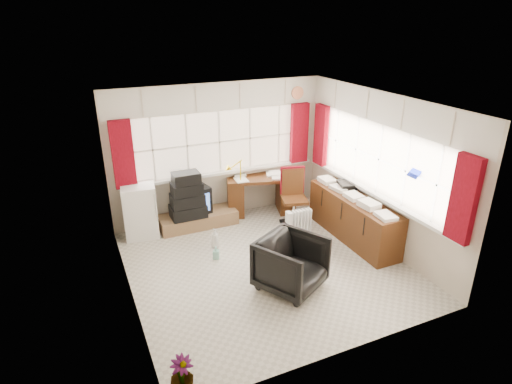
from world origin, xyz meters
TOP-DOWN VIEW (x-y plane):
  - ground at (0.00, 0.00)m, footprint 4.00×4.00m
  - room_walls at (0.00, 0.00)m, footprint 4.00×4.00m
  - window_back at (0.00, 1.94)m, footprint 3.70×0.12m
  - window_right at (1.94, 0.00)m, footprint 0.12×3.70m
  - curtains at (0.92, 0.93)m, footprint 3.83×3.83m
  - overhead_cabinets at (0.98, 0.98)m, footprint 3.98×3.98m
  - desk at (0.74, 1.80)m, footprint 1.41×0.97m
  - desk_lamp at (0.29, 1.71)m, footprint 0.17×0.15m
  - task_chair at (1.07, 1.11)m, footprint 0.55×0.57m
  - office_chair at (0.08, -0.64)m, footprint 1.12×1.13m
  - radiator at (0.83, 0.44)m, footprint 0.40×0.17m
  - credenza at (1.73, 0.20)m, footprint 0.50×2.00m
  - file_tray at (1.84, 0.60)m, footprint 0.35×0.40m
  - tv_bench at (-0.55, 1.72)m, footprint 1.40×0.50m
  - crt_tv at (-0.61, 1.80)m, footprint 0.63×0.59m
  - hifi_stack at (-0.74, 1.65)m, footprint 0.61×0.39m
  - mini_fridge at (-1.54, 1.80)m, footprint 0.62×0.63m
  - spray_bottle_a at (-0.53, 0.86)m, footprint 0.17×0.17m
  - spray_bottle_b at (-0.63, 0.51)m, footprint 0.13×0.13m
  - flower_vase at (-1.80, -1.80)m, footprint 0.28×0.28m

SIDE VIEW (x-z plane):
  - ground at x=0.00m, z-range 0.00..0.00m
  - spray_bottle_b at x=-0.63m, z-range 0.00..0.21m
  - tv_bench at x=-0.55m, z-range 0.00..0.25m
  - spray_bottle_a at x=-0.53m, z-range 0.00..0.33m
  - flower_vase at x=-1.80m, z-range 0.00..0.44m
  - radiator at x=0.83m, z-range -0.05..0.53m
  - office_chair at x=0.08m, z-range 0.00..0.76m
  - credenza at x=1.73m, z-range -0.03..0.82m
  - desk at x=0.74m, z-range 0.02..0.80m
  - mini_fridge at x=-1.54m, z-range 0.00..0.94m
  - crt_tv at x=-0.61m, z-range 0.25..0.74m
  - task_chair at x=1.07m, z-range 0.03..1.10m
  - hifi_stack at x=-0.74m, z-range 0.21..1.05m
  - file_tray at x=1.84m, z-range 0.75..0.86m
  - window_back at x=0.00m, z-range -0.85..2.75m
  - window_right at x=1.94m, z-range -0.85..2.75m
  - desk_lamp at x=0.29m, z-range 0.82..1.24m
  - curtains at x=0.92m, z-range 0.88..2.03m
  - room_walls at x=0.00m, z-range -0.50..3.50m
  - overhead_cabinets at x=0.98m, z-range 2.01..2.49m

